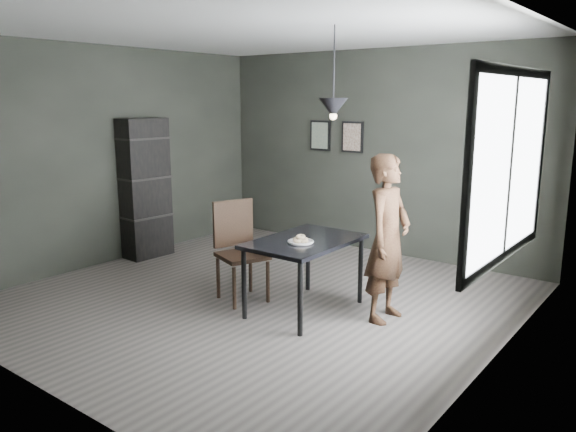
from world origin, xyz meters
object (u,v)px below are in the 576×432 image
Objects in this scene: shelf_unit at (145,189)px; wood_chair at (238,244)px; pendant_lamp at (333,108)px; white_plate at (301,242)px; cafe_table at (305,247)px; woman at (388,238)px.

wood_chair is at bearing -9.14° from shelf_unit.
pendant_lamp is (3.17, -0.25, 1.11)m from shelf_unit.
pendant_lamp is (0.20, 0.24, 1.29)m from white_plate.
wood_chair reaches higher than white_plate.
pendant_lamp is at bearing 49.90° from white_plate.
white_plate is at bearing 20.33° from wood_chair.
white_plate is at bearing -130.10° from pendant_lamp.
cafe_table is 0.74× the size of woman.
woman reaches higher than white_plate.
woman is (0.71, 0.45, 0.06)m from white_plate.
shelf_unit is at bearing 88.79° from woman.
woman is at bearing 32.02° from white_plate.
woman is 3.68m from shelf_unit.
pendant_lamp reaches higher than cafe_table.
woman is at bearing 22.06° from pendant_lamp.
white_plate is 0.85m from wood_chair.
cafe_table is 0.83m from woman.
pendant_lamp is at bearing 111.49° from woman.
pendant_lamp is at bearing 21.80° from cafe_table.
pendant_lamp reaches higher than woman.
white_plate is 0.84m from woman.
wood_chair is at bearing -167.67° from pendant_lamp.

